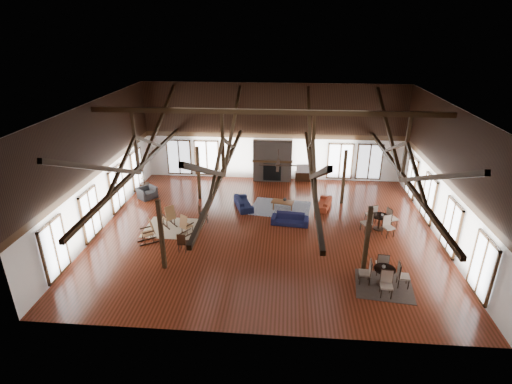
# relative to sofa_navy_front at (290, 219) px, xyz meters

# --- Properties ---
(floor) EXTENTS (16.00, 16.00, 0.00)m
(floor) POSITION_rel_sofa_navy_front_xyz_m (-1.13, -0.75, -0.27)
(floor) COLOR maroon
(floor) RESTS_ON ground
(ceiling) EXTENTS (16.00, 14.00, 0.02)m
(ceiling) POSITION_rel_sofa_navy_front_xyz_m (-1.13, -0.75, 5.73)
(ceiling) COLOR black
(ceiling) RESTS_ON wall_back
(wall_back) EXTENTS (16.00, 0.02, 6.00)m
(wall_back) POSITION_rel_sofa_navy_front_xyz_m (-1.13, 6.25, 2.73)
(wall_back) COLOR white
(wall_back) RESTS_ON floor
(wall_front) EXTENTS (16.00, 0.02, 6.00)m
(wall_front) POSITION_rel_sofa_navy_front_xyz_m (-1.13, -7.75, 2.73)
(wall_front) COLOR white
(wall_front) RESTS_ON floor
(wall_left) EXTENTS (0.02, 14.00, 6.00)m
(wall_left) POSITION_rel_sofa_navy_front_xyz_m (-9.13, -0.75, 2.73)
(wall_left) COLOR white
(wall_left) RESTS_ON floor
(wall_right) EXTENTS (0.02, 14.00, 6.00)m
(wall_right) POSITION_rel_sofa_navy_front_xyz_m (6.87, -0.75, 2.73)
(wall_right) COLOR white
(wall_right) RESTS_ON floor
(roof_truss) EXTENTS (15.60, 14.07, 3.14)m
(roof_truss) POSITION_rel_sofa_navy_front_xyz_m (-1.13, -0.75, 3.76)
(roof_truss) COLOR black
(roof_truss) RESTS_ON wall_back
(post_grid) EXTENTS (8.16, 7.16, 3.05)m
(post_grid) POSITION_rel_sofa_navy_front_xyz_m (-1.13, -0.75, 1.26)
(post_grid) COLOR black
(post_grid) RESTS_ON floor
(fireplace) EXTENTS (2.50, 0.69, 2.60)m
(fireplace) POSITION_rel_sofa_navy_front_xyz_m (-1.13, 5.92, 1.02)
(fireplace) COLOR brown
(fireplace) RESTS_ON floor
(ceiling_fan) EXTENTS (1.60, 1.60, 0.75)m
(ceiling_fan) POSITION_rel_sofa_navy_front_xyz_m (-0.63, -1.75, 3.46)
(ceiling_fan) COLOR black
(ceiling_fan) RESTS_ON roof_truss
(sofa_navy_front) EXTENTS (1.90, 0.91, 0.54)m
(sofa_navy_front) POSITION_rel_sofa_navy_front_xyz_m (0.00, 0.00, 0.00)
(sofa_navy_front) COLOR #131536
(sofa_navy_front) RESTS_ON floor
(sofa_navy_left) EXTENTS (1.98, 1.28, 0.54)m
(sofa_navy_left) POSITION_rel_sofa_navy_front_xyz_m (-2.52, 1.75, 0.00)
(sofa_navy_left) COLOR #141837
(sofa_navy_left) RESTS_ON floor
(sofa_orange) EXTENTS (1.77, 1.09, 0.48)m
(sofa_orange) POSITION_rel_sofa_navy_front_xyz_m (1.82, 2.10, -0.03)
(sofa_orange) COLOR #94351C
(sofa_orange) RESTS_ON floor
(coffee_table) EXTENTS (1.26, 0.83, 0.44)m
(coffee_table) POSITION_rel_sofa_navy_front_xyz_m (-0.40, 1.71, 0.12)
(coffee_table) COLOR brown
(coffee_table) RESTS_ON floor
(vase) EXTENTS (0.26, 0.26, 0.21)m
(vase) POSITION_rel_sofa_navy_front_xyz_m (-0.29, 1.81, 0.28)
(vase) COLOR #B2B2B2
(vase) RESTS_ON coffee_table
(armchair) EXTENTS (1.28, 1.30, 0.64)m
(armchair) POSITION_rel_sofa_navy_front_xyz_m (-8.15, 2.59, 0.05)
(armchair) COLOR #28282B
(armchair) RESTS_ON floor
(side_table_lamp) EXTENTS (0.46, 0.46, 1.17)m
(side_table_lamp) POSITION_rel_sofa_navy_front_xyz_m (-8.51, 3.26, 0.17)
(side_table_lamp) COLOR black
(side_table_lamp) RESTS_ON floor
(rocking_chair_a) EXTENTS (0.92, 0.96, 1.12)m
(rocking_chair_a) POSITION_rel_sofa_navy_front_xyz_m (-5.89, -0.69, 0.26)
(rocking_chair_a) COLOR brown
(rocking_chair_a) RESTS_ON floor
(rocking_chair_b) EXTENTS (0.78, 0.88, 1.01)m
(rocking_chair_b) POSITION_rel_sofa_navy_front_xyz_m (-4.93, -1.43, 0.21)
(rocking_chair_b) COLOR brown
(rocking_chair_b) RESTS_ON floor
(rocking_chair_c) EXTENTS (0.99, 0.88, 1.14)m
(rocking_chair_c) POSITION_rel_sofa_navy_front_xyz_m (-6.40, -2.21, 0.27)
(rocking_chair_c) COLOR brown
(rocking_chair_c) RESTS_ON floor
(side_chair_a) EXTENTS (0.55, 0.55, 1.00)m
(side_chair_a) POSITION_rel_sofa_navy_front_xyz_m (-4.42, -0.18, 0.31)
(side_chair_a) COLOR black
(side_chair_a) RESTS_ON floor
(side_chair_b) EXTENTS (0.41, 0.41, 0.90)m
(side_chair_b) POSITION_rel_sofa_navy_front_xyz_m (-4.69, -2.98, 0.25)
(side_chair_b) COLOR black
(side_chair_b) RESTS_ON floor
(cafe_table_near) EXTENTS (1.91, 1.91, 0.99)m
(cafe_table_near) POSITION_rel_sofa_navy_front_xyz_m (3.57, -4.70, 0.22)
(cafe_table_near) COLOR black
(cafe_table_near) RESTS_ON floor
(cafe_table_far) EXTENTS (1.94, 1.94, 1.00)m
(cafe_table_far) POSITION_rel_sofa_navy_front_xyz_m (4.31, -0.19, 0.23)
(cafe_table_far) COLOR black
(cafe_table_far) RESTS_ON floor
(cup_near) EXTENTS (0.16, 0.16, 0.11)m
(cup_near) POSITION_rel_sofa_navy_front_xyz_m (3.53, -4.66, 0.50)
(cup_near) COLOR #B2B2B2
(cup_near) RESTS_ON cafe_table_near
(cup_far) EXTENTS (0.12, 0.12, 0.09)m
(cup_far) POSITION_rel_sofa_navy_front_xyz_m (4.41, -0.19, 0.50)
(cup_far) COLOR #B2B2B2
(cup_far) RESTS_ON cafe_table_far
(tv_console) EXTENTS (1.10, 0.41, 0.55)m
(tv_console) POSITION_rel_sofa_navy_front_xyz_m (0.89, 6.00, 0.01)
(tv_console) COLOR black
(tv_console) RESTS_ON floor
(television) EXTENTS (0.99, 0.22, 0.57)m
(television) POSITION_rel_sofa_navy_front_xyz_m (0.87, 6.00, 0.57)
(television) COLOR #B2B2B2
(television) RESTS_ON tv_console
(rug_tan) EXTENTS (2.79, 2.22, 0.01)m
(rug_tan) POSITION_rel_sofa_navy_front_xyz_m (-5.69, -0.88, -0.26)
(rug_tan) COLOR tan
(rug_tan) RESTS_ON floor
(rug_navy) EXTENTS (3.39, 2.74, 0.01)m
(rug_navy) POSITION_rel_sofa_navy_front_xyz_m (-0.49, 1.79, -0.26)
(rug_navy) COLOR #1A264B
(rug_navy) RESTS_ON floor
(rug_dark) EXTENTS (2.34, 2.17, 0.01)m
(rug_dark) POSITION_rel_sofa_navy_front_xyz_m (3.60, -4.81, -0.26)
(rug_dark) COLOR black
(rug_dark) RESTS_ON floor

